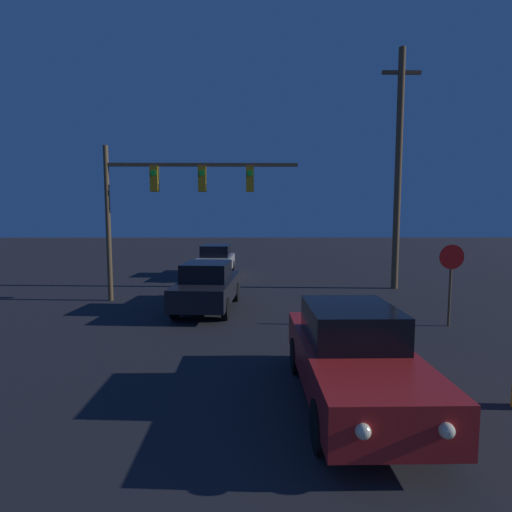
{
  "coord_description": "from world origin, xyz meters",
  "views": [
    {
      "loc": [
        -0.12,
        0.6,
        3.09
      ],
      "look_at": [
        0.0,
        11.07,
        2.05
      ],
      "focal_mm": 28.0,
      "sensor_mm": 36.0,
      "label": 1
    }
  ],
  "objects_px": {
    "car_far": "(216,261)",
    "utility_pole": "(398,167)",
    "traffic_signal_mast": "(167,193)",
    "stop_sign": "(451,270)",
    "car_near": "(352,355)",
    "car_mid": "(208,286)"
  },
  "relations": [
    {
      "from": "car_near",
      "to": "car_far",
      "type": "bearing_deg",
      "value": -76.41
    },
    {
      "from": "stop_sign",
      "to": "utility_pole",
      "type": "distance_m",
      "value": 6.98
    },
    {
      "from": "car_mid",
      "to": "car_far",
      "type": "height_order",
      "value": "same"
    },
    {
      "from": "car_near",
      "to": "utility_pole",
      "type": "height_order",
      "value": "utility_pole"
    },
    {
      "from": "car_far",
      "to": "utility_pole",
      "type": "bearing_deg",
      "value": 157.35
    },
    {
      "from": "traffic_signal_mast",
      "to": "utility_pole",
      "type": "height_order",
      "value": "utility_pole"
    },
    {
      "from": "stop_sign",
      "to": "utility_pole",
      "type": "relative_size",
      "value": 0.23
    },
    {
      "from": "car_near",
      "to": "car_mid",
      "type": "xyz_separation_m",
      "value": [
        -3.12,
        6.72,
        0.0
      ]
    },
    {
      "from": "car_near",
      "to": "stop_sign",
      "type": "distance_m",
      "value": 6.09
    },
    {
      "from": "stop_sign",
      "to": "utility_pole",
      "type": "bearing_deg",
      "value": 84.29
    },
    {
      "from": "car_mid",
      "to": "stop_sign",
      "type": "height_order",
      "value": "stop_sign"
    },
    {
      "from": "car_far",
      "to": "car_mid",
      "type": "bearing_deg",
      "value": 95.27
    },
    {
      "from": "car_mid",
      "to": "stop_sign",
      "type": "xyz_separation_m",
      "value": [
        7.03,
        -2.12,
        0.81
      ]
    },
    {
      "from": "car_near",
      "to": "car_far",
      "type": "relative_size",
      "value": 0.99
    },
    {
      "from": "car_mid",
      "to": "stop_sign",
      "type": "bearing_deg",
      "value": -12.39
    },
    {
      "from": "car_far",
      "to": "traffic_signal_mast",
      "type": "height_order",
      "value": "traffic_signal_mast"
    },
    {
      "from": "car_near",
      "to": "utility_pole",
      "type": "distance_m",
      "value": 12.3
    },
    {
      "from": "traffic_signal_mast",
      "to": "car_near",
      "type": "bearing_deg",
      "value": -60.2
    },
    {
      "from": "car_far",
      "to": "utility_pole",
      "type": "relative_size",
      "value": 0.45
    },
    {
      "from": "traffic_signal_mast",
      "to": "stop_sign",
      "type": "xyz_separation_m",
      "value": [
        8.62,
        -3.61,
        -2.33
      ]
    },
    {
      "from": "car_mid",
      "to": "car_far",
      "type": "bearing_deg",
      "value": 97.58
    },
    {
      "from": "car_mid",
      "to": "utility_pole",
      "type": "bearing_deg",
      "value": 31.25
    }
  ]
}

